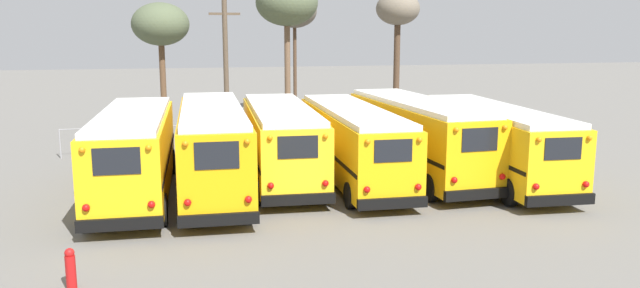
{
  "coord_description": "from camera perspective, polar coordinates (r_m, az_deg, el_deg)",
  "views": [
    {
      "loc": [
        -5.3,
        -23.88,
        6.06
      ],
      "look_at": [
        0.0,
        -0.16,
        1.61
      ],
      "focal_mm": 35.0,
      "sensor_mm": 36.0,
      "label": 1
    }
  ],
  "objects": [
    {
      "name": "school_bus_2",
      "position": [
        25.43,
        -3.6,
        0.4
      ],
      "size": [
        2.94,
        10.3,
        3.05
      ],
      "color": "yellow",
      "rests_on": "ground"
    },
    {
      "name": "school_bus_5",
      "position": [
        26.33,
        15.57,
        0.34
      ],
      "size": [
        2.92,
        10.47,
        3.01
      ],
      "color": "yellow",
      "rests_on": "ground"
    },
    {
      "name": "fence_line",
      "position": [
        32.09,
        -2.93,
        1.27
      ],
      "size": [
        22.14,
        0.06,
        1.42
      ],
      "color": "#939399",
      "rests_on": "ground"
    },
    {
      "name": "ground_plane",
      "position": [
        25.2,
        -0.08,
        -3.53
      ],
      "size": [
        160.0,
        160.0,
        0.0
      ],
      "primitive_type": "plane",
      "color": "#66635E"
    },
    {
      "name": "bare_tree_2",
      "position": [
        42.13,
        7.12,
        11.86
      ],
      "size": [
        2.88,
        2.88,
        8.53
      ],
      "color": "#473323",
      "rests_on": "ground"
    },
    {
      "name": "utility_pole",
      "position": [
        37.05,
        -8.6,
        7.25
      ],
      "size": [
        1.8,
        0.3,
        7.93
      ],
      "color": "brown",
      "rests_on": "ground"
    },
    {
      "name": "school_bus_0",
      "position": [
        23.59,
        -16.6,
        -0.62
      ],
      "size": [
        2.74,
        10.19,
        3.18
      ],
      "color": "yellow",
      "rests_on": "ground"
    },
    {
      "name": "bare_tree_0",
      "position": [
        45.41,
        -2.34,
        11.98
      ],
      "size": [
        3.19,
        3.19,
        8.6
      ],
      "color": "#473323",
      "rests_on": "ground"
    },
    {
      "name": "bare_tree_3",
      "position": [
        37.18,
        -3.05,
        12.67
      ],
      "size": [
        3.63,
        3.63,
        9.01
      ],
      "color": "brown",
      "rests_on": "ground"
    },
    {
      "name": "bare_tree_1",
      "position": [
        36.35,
        -14.37,
        10.43
      ],
      "size": [
        3.17,
        3.17,
        7.57
      ],
      "color": "brown",
      "rests_on": "ground"
    },
    {
      "name": "school_bus_4",
      "position": [
        26.29,
        8.83,
        0.83
      ],
      "size": [
        2.98,
        10.5,
        3.22
      ],
      "color": "#EAAA0F",
      "rests_on": "ground"
    },
    {
      "name": "fire_hydrant",
      "position": [
        16.06,
        -21.84,
        -10.56
      ],
      "size": [
        0.24,
        0.24,
        1.03
      ],
      "color": "#B21414",
      "rests_on": "ground"
    },
    {
      "name": "school_bus_1",
      "position": [
        23.77,
        -9.79,
        -0.13
      ],
      "size": [
        2.71,
        10.98,
        3.28
      ],
      "color": "#E5A00C",
      "rests_on": "ground"
    },
    {
      "name": "school_bus_3",
      "position": [
        25.35,
        2.95,
        0.3
      ],
      "size": [
        2.64,
        10.96,
        2.99
      ],
      "color": "#EAAA0F",
      "rests_on": "ground"
    }
  ]
}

